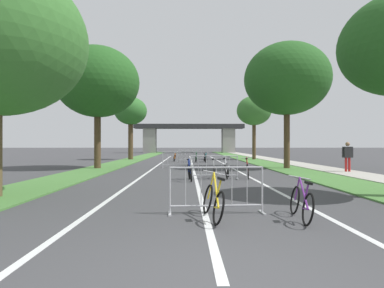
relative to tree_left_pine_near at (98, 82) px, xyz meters
name	(u,v)px	position (x,y,z in m)	size (l,w,h in m)	color
ground_plane	(224,286)	(6.08, -16.59, -5.50)	(300.00, 300.00, 0.00)	#3D3D3F
grass_verge_left	(131,160)	(0.21, 10.70, -5.48)	(2.40, 66.70, 0.05)	#477A38
grass_verge_right	(251,160)	(11.95, 10.70, -5.48)	(2.40, 66.70, 0.05)	#477A38
sidewalk_path_right	(273,160)	(14.17, 10.70, -5.46)	(2.03, 66.70, 0.08)	#ADA89E
lane_stripe_center	(192,166)	(6.08, 2.71, -5.50)	(0.14, 38.59, 0.01)	silver
lane_stripe_right_lane	(228,166)	(8.65, 2.71, -5.50)	(0.14, 38.59, 0.01)	silver
lane_stripe_left_lane	(157,166)	(3.51, 2.71, -5.50)	(0.14, 38.59, 0.01)	silver
overpass_bridge	(189,134)	(6.08, 38.54, -1.94)	(20.30, 2.91, 5.34)	#2D2D30
tree_left_pine_near	(98,82)	(0.00, 0.00, 0.00)	(5.27, 5.27, 7.76)	#4C3823
tree_left_maple_mid	(131,112)	(-0.01, 11.74, -0.65)	(3.27, 3.27, 6.33)	#4C3823
tree_right_pine_far	(287,79)	(12.02, -0.17, 0.20)	(5.38, 5.38, 8.00)	#4C3823
tree_right_cypress_far	(254,111)	(12.49, 11.73, -0.55)	(3.50, 3.50, 6.48)	#4C3823
crowd_barrier_nearest	(216,191)	(6.34, -13.02, -4.99)	(2.15, 0.54, 1.05)	#ADADB2
crowd_barrier_second	(214,168)	(6.89, -6.09, -4.99)	(2.13, 0.47, 1.05)	#ADADB2
crowd_barrier_third	(178,160)	(5.10, 0.84, -4.99)	(2.14, 0.52, 1.05)	#ADADB2
crowd_barrier_fourth	(189,156)	(5.89, 7.77, -4.99)	(2.14, 0.50, 1.05)	#ADADB2
bicycle_silver_0	(227,170)	(7.50, -5.66, -5.12)	(0.47, 1.67, 0.99)	black
bicycle_red_1	(248,170)	(8.47, -5.65, -5.12)	(0.54, 1.75, 0.96)	black
bicycle_yellow_2	(213,201)	(6.22, -13.52, -5.13)	(0.51, 1.70, 0.98)	black
bicycle_white_3	(214,171)	(6.92, -5.70, -5.15)	(0.48, 1.63, 0.92)	black
bicycle_green_4	(196,158)	(6.46, 7.26, -5.15)	(0.53, 1.61, 0.94)	black
bicycle_blue_5	(190,172)	(5.79, -6.54, -5.12)	(0.47, 1.68, 1.01)	black
bicycle_black_6	(205,158)	(7.24, 7.37, -5.16)	(0.47, 1.64, 0.89)	black
bicycle_teal_7	(205,158)	(7.32, 8.23, -5.15)	(0.46, 1.62, 0.88)	black
bicycle_purple_8	(301,202)	(8.02, -13.62, -5.15)	(0.52, 1.63, 0.87)	black
bicycle_orange_9	(175,158)	(4.56, 8.24, -5.15)	(0.48, 1.58, 0.88)	black
pedestrian_waiting	(348,154)	(14.39, -3.14, -4.48)	(0.61, 0.29, 1.68)	#B21E1E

